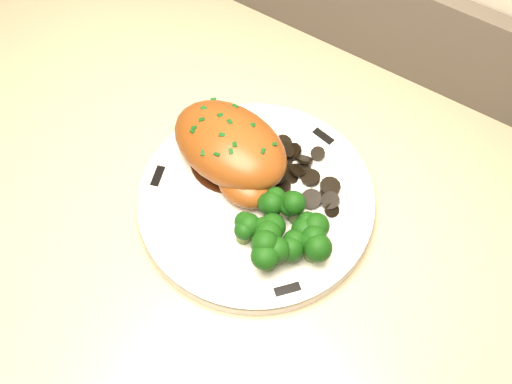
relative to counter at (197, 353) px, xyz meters
The scene contains 9 objects.
counter is the anchor object (origin of this frame).
plate 0.44m from the counter, 47.69° to the left, with size 0.24×0.24×0.02m, color white.
rim_accent_0 0.48m from the counter, 63.92° to the left, with size 0.02×0.01×0.00m, color black.
rim_accent_1 0.44m from the counter, 131.64° to the left, with size 0.02×0.01×0.00m, color black.
rim_accent_2 0.46m from the counter, ahead, with size 0.02×0.01×0.00m, color black.
gravy_pool 0.45m from the counter, 79.21° to the left, with size 0.09×0.09×0.00m, color #3D1A0B.
chicken_breast 0.47m from the counter, 76.48° to the left, with size 0.14×0.11×0.05m.
mushroom_pile 0.47m from the counter, 50.26° to the left, with size 0.08×0.06×0.02m.
broccoli_florets 0.47m from the counter, 21.41° to the left, with size 0.09×0.08×0.04m.
Camera 1 is at (0.54, 1.47, 1.42)m, focal length 45.00 mm.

